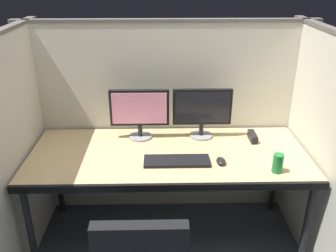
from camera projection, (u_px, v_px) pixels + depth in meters
cubicle_partition_rear at (167, 121)px, 2.84m from camera, size 2.21×0.06×1.57m
cubicle_partition_left at (16, 155)px, 2.32m from camera, size 0.06×1.41×1.57m
cubicle_partition_right at (318, 152)px, 2.37m from camera, size 0.06×1.41×1.57m
desk at (168, 160)px, 2.47m from camera, size 1.90×0.80×0.74m
monitor_left at (140, 111)px, 2.59m from camera, size 0.43×0.17×0.37m
monitor_right at (202, 110)px, 2.60m from camera, size 0.43×0.17×0.37m
keyboard_main at (177, 161)px, 2.33m from camera, size 0.43×0.15×0.02m
computer_mouse at (221, 161)px, 2.32m from camera, size 0.06×0.10×0.04m
red_stapler at (253, 137)px, 2.62m from camera, size 0.04×0.15×0.06m
soda_can at (278, 163)px, 2.21m from camera, size 0.07×0.07×0.12m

